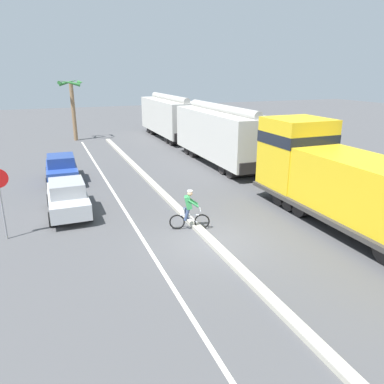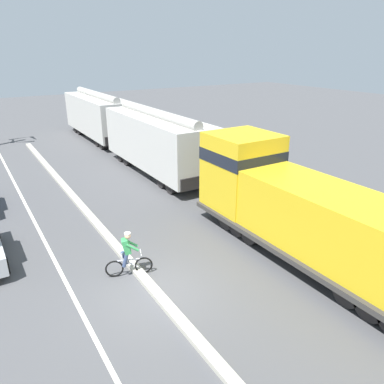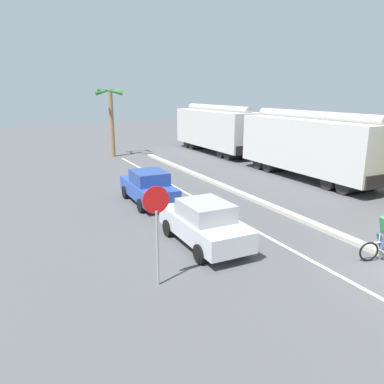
# 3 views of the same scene
# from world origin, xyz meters

# --- Properties ---
(median_curb) EXTENTS (0.36, 36.00, 0.16)m
(median_curb) POSITION_xyz_m (0.00, 6.00, 0.08)
(median_curb) COLOR #B2AD9E
(median_curb) RESTS_ON ground
(lane_stripe) EXTENTS (0.14, 36.00, 0.01)m
(lane_stripe) POSITION_xyz_m (-2.40, 6.00, 0.00)
(lane_stripe) COLOR silver
(lane_stripe) RESTS_ON ground
(hopper_car_lead) EXTENTS (2.90, 10.60, 4.18)m
(hopper_car_lead) POSITION_xyz_m (6.00, 11.58, 2.08)
(hopper_car_lead) COLOR beige
(hopper_car_lead) RESTS_ON ground
(hopper_car_middle) EXTENTS (2.90, 10.60, 4.18)m
(hopper_car_middle) POSITION_xyz_m (6.00, 23.18, 2.08)
(hopper_car_middle) COLOR beige
(hopper_car_middle) RESTS_ON ground
(parked_car_silver) EXTENTS (1.84, 4.20, 1.62)m
(parked_car_silver) POSITION_xyz_m (-4.90, 5.20, 0.82)
(parked_car_silver) COLOR #B7BABF
(parked_car_silver) RESTS_ON ground
(parked_car_blue) EXTENTS (1.90, 4.23, 1.62)m
(parked_car_blue) POSITION_xyz_m (-4.85, 10.97, 0.82)
(parked_car_blue) COLOR #28479E
(parked_car_blue) RESTS_ON ground
(stop_sign) EXTENTS (0.76, 0.08, 2.88)m
(stop_sign) POSITION_xyz_m (-7.42, 3.24, 2.02)
(stop_sign) COLOR gray
(stop_sign) RESTS_ON ground
(palm_tree_near) EXTENTS (2.36, 2.36, 5.70)m
(palm_tree_near) POSITION_xyz_m (-2.84, 25.27, 4.05)
(palm_tree_near) COLOR #846647
(palm_tree_near) RESTS_ON ground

